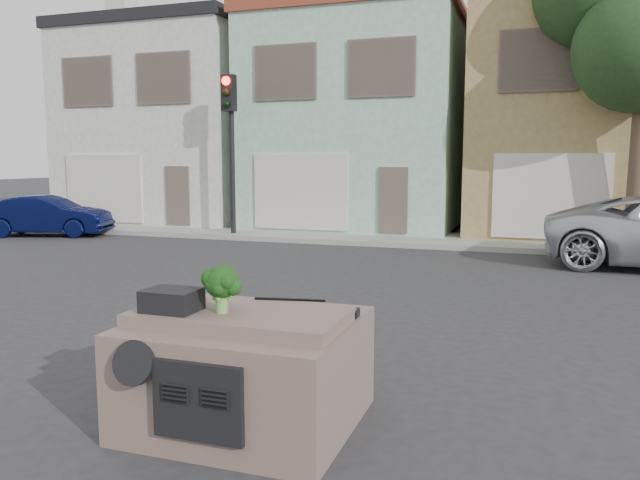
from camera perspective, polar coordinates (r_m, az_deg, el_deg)
The scene contains 11 objects.
ground_plane at distance 8.87m, azimuth 1.88°, elevation -8.88°, with size 120.00×120.00×0.00m, color #303033.
sidewalk at distance 18.96m, azimuth 11.21°, elevation -0.04°, with size 40.00×3.00×0.15m, color gray.
townhouse_white at distance 26.39m, azimuth -12.06°, elevation 10.05°, with size 7.20×8.20×7.55m, color silver.
townhouse_mint at distance 23.46m, azimuth 4.15°, elevation 10.54°, with size 7.20×8.20×7.55m, color #A0CAB0.
townhouse_tan at distance 22.73m, azimuth 23.06°, elevation 10.08°, with size 7.20×8.20×7.55m, color #9F8850.
navy_sedan at distance 22.21m, azimuth -23.57°, elevation 0.36°, with size 1.38×3.97×1.31m, color #070D37.
traffic_signal at distance 19.80m, azimuth -8.16°, elevation 7.52°, with size 0.40×0.40×5.10m, color black.
car_dashboard at distance 6.03m, azimuth -6.63°, elevation -11.30°, with size 2.00×1.80×1.12m, color #705B52.
instrument_hump at distance 5.83m, azimuth -13.40°, elevation -5.37°, with size 0.48×0.38×0.20m, color black.
wiper_arm at distance 6.10m, azimuth -2.78°, elevation -5.46°, with size 0.70×0.03×0.02m, color black.
broccoli at distance 5.66m, azimuth -9.01°, elevation -4.40°, with size 0.36×0.36×0.44m, color #12340E.
Camera 1 is at (2.48, -8.14, 2.49)m, focal length 35.00 mm.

